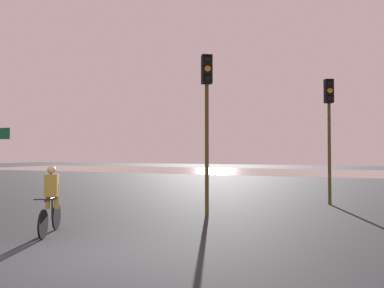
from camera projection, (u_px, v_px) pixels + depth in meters
The scene contains 5 objects.
ground_plane at pixel (55, 262), 6.57m from camera, with size 120.00×120.00×0.00m, color black.
water_strip at pixel (300, 172), 38.77m from camera, with size 80.00×16.00×0.01m, color #9E937F.
traffic_light_center at pixel (207, 105), 11.56m from camera, with size 0.40×0.42×4.98m.
traffic_light_far_right at pixel (329, 118), 14.11m from camera, with size 0.38×0.40×4.73m.
cyclist at pixel (51, 199), 8.97m from camera, with size 0.84×1.54×1.62m.
Camera 1 is at (4.79, -5.17, 1.91)m, focal length 35.00 mm.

